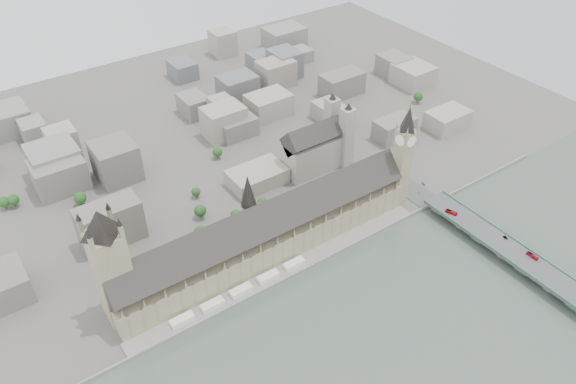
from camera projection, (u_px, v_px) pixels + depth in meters
ground at (279, 267)px, 456.42m from camera, size 900.00×900.00×0.00m
embankment_wall at (289, 277)px, 445.79m from camera, size 600.00×1.50×3.00m
river_terrace at (284, 272)px, 450.95m from camera, size 270.00×15.00×2.00m
terrace_tents at (241, 290)px, 431.37m from camera, size 118.00×7.00×4.00m
palace_of_westminster at (265, 233)px, 455.26m from camera, size 265.00×40.73×55.44m
elizabeth_tower at (404, 150)px, 488.31m from camera, size 17.00×17.00×107.50m
victoria_tower at (110, 261)px, 384.30m from camera, size 30.00×30.00×100.00m
central_tower at (249, 200)px, 433.22m from camera, size 13.00×13.00×48.00m
westminster_bridge at (497, 245)px, 469.77m from camera, size 25.00×325.00×10.25m
bridge_parapets at (545, 272)px, 437.44m from camera, size 25.00×235.00×1.15m
westminster_abbey at (318, 146)px, 552.68m from camera, size 68.00×36.00×64.00m
city_skyline_inland at (151, 121)px, 603.49m from camera, size 720.00×360.00×38.00m
park_trees at (230, 225)px, 486.18m from camera, size 110.00×30.00×15.00m
red_bus_north at (451, 212)px, 493.37m from camera, size 5.99×10.93×2.99m
red_bus_south at (532, 256)px, 450.29m from camera, size 2.38×10.13×2.82m
car_silver at (505, 237)px, 468.55m from camera, size 1.44×4.03×1.32m
car_approach at (423, 184)px, 527.14m from camera, size 3.36×4.98×1.34m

